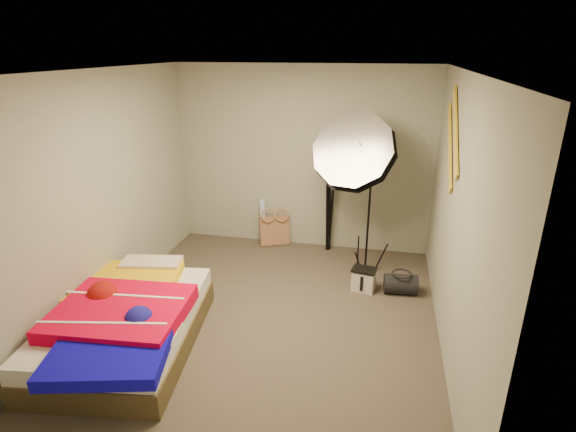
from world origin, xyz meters
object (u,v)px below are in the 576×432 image
(camera_case, at_px, (364,280))
(bed, at_px, (125,322))
(tote_bag, at_px, (274,230))
(wrapping_roll, at_px, (263,222))
(duffel_bag, at_px, (401,284))
(camera_tripod, at_px, (329,196))
(photo_umbrella, at_px, (355,154))

(camera_case, xyz_separation_m, bed, (-2.14, -1.55, 0.14))
(tote_bag, bearing_deg, wrapping_roll, 176.12)
(camera_case, bearing_deg, wrapping_roll, 156.21)
(wrapping_roll, xyz_separation_m, bed, (-0.65, -2.57, -0.07))
(tote_bag, bearing_deg, duffel_bag, -52.58)
(wrapping_roll, relative_size, camera_tripod, 0.49)
(camera_case, bearing_deg, tote_bag, 151.95)
(duffel_bag, bearing_deg, camera_case, 178.46)
(tote_bag, xyz_separation_m, camera_case, (1.34, -1.07, -0.08))
(camera_case, relative_size, photo_umbrella, 0.12)
(duffel_bag, bearing_deg, camera_tripod, 129.61)
(bed, xyz_separation_m, camera_tripod, (1.59, 2.59, 0.52))
(wrapping_roll, relative_size, duffel_bag, 1.78)
(photo_umbrella, bearing_deg, wrapping_roll, 157.47)
(wrapping_roll, height_order, camera_tripod, camera_tripod)
(duffel_bag, bearing_deg, tote_bag, 144.86)
(tote_bag, distance_m, bed, 2.74)
(tote_bag, distance_m, photo_umbrella, 1.83)
(camera_case, bearing_deg, duffel_bag, 13.46)
(camera_case, relative_size, duffel_bag, 0.67)
(bed, distance_m, camera_tripod, 3.08)
(tote_bag, distance_m, wrapping_roll, 0.21)
(bed, bearing_deg, photo_umbrella, 46.40)
(camera_case, height_order, duffel_bag, camera_case)
(wrapping_roll, bearing_deg, bed, -104.16)
(wrapping_roll, relative_size, camera_case, 2.64)
(bed, height_order, camera_tripod, camera_tripod)
(tote_bag, bearing_deg, camera_case, -60.48)
(tote_bag, xyz_separation_m, bed, (-0.80, -2.62, 0.06))
(camera_case, xyz_separation_m, camera_tripod, (-0.56, 1.04, 0.66))
(duffel_bag, bearing_deg, photo_umbrella, 139.28)
(tote_bag, distance_m, camera_case, 1.72)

